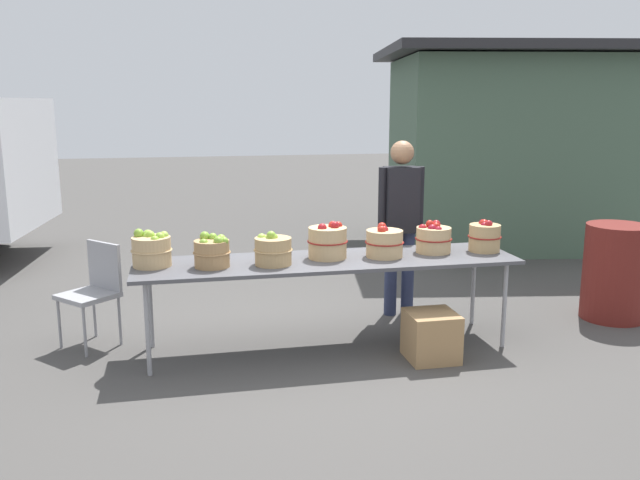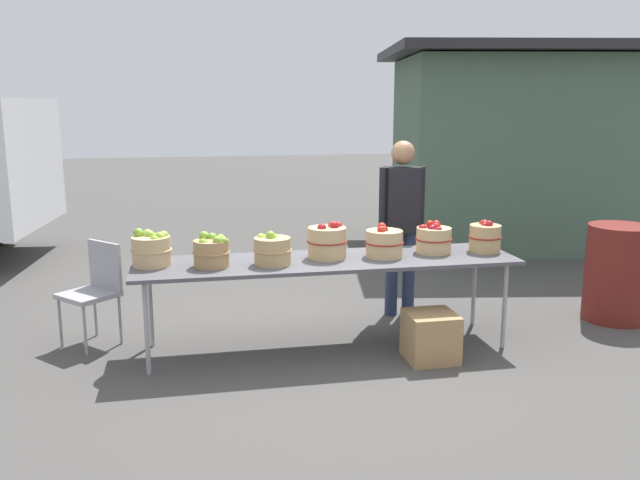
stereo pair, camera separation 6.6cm
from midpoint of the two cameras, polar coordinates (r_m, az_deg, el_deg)
ground_plane at (r=5.63m, az=0.95°, el=-9.12°), size 40.00×40.00×0.00m
market_table at (r=5.42m, az=0.97°, el=-2.02°), size 3.10×0.76×0.75m
apple_basket_green_0 at (r=5.33m, az=-13.90°, el=-0.78°), size 0.32×0.32×0.29m
apple_basket_green_1 at (r=5.21m, az=-8.90°, el=-0.97°), size 0.29×0.29×0.26m
apple_basket_green_2 at (r=5.23m, az=-3.76°, el=-0.81°), size 0.31×0.31×0.27m
apple_basket_red_0 at (r=5.43m, az=1.00°, el=-0.13°), size 0.33×0.33×0.31m
apple_basket_red_1 at (r=5.50m, az=5.85°, el=-0.22°), size 0.32×0.32×0.27m
apple_basket_red_2 at (r=5.71m, az=10.03°, el=0.12°), size 0.31×0.31×0.27m
apple_basket_red_3 at (r=5.85m, az=14.27°, el=0.28°), size 0.28×0.28×0.27m
vendor_adult at (r=6.27m, az=7.30°, el=2.21°), size 0.44×0.23×1.66m
food_kiosk at (r=9.95m, az=16.08°, el=7.74°), size 3.94×3.45×2.74m
folding_chair at (r=5.85m, az=-18.39°, el=-3.68°), size 0.57×0.57×0.86m
trash_barrel at (r=6.78m, az=24.36°, el=-2.59°), size 0.58×0.58×0.90m
produce_crate at (r=5.38m, az=9.80°, el=-8.14°), size 0.38×0.38×0.38m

